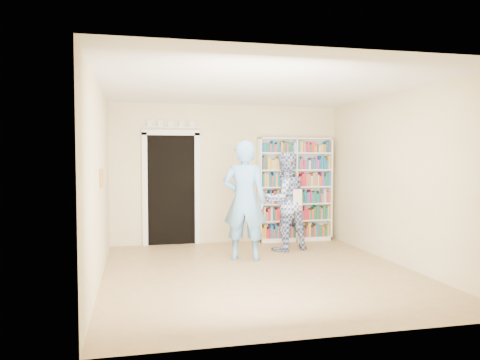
# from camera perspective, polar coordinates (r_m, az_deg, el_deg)

# --- Properties ---
(floor) EXTENTS (5.00, 5.00, 0.00)m
(floor) POSITION_cam_1_polar(r_m,az_deg,el_deg) (6.98, 2.51, -11.20)
(floor) COLOR #957048
(floor) RESTS_ON ground
(ceiling) EXTENTS (5.00, 5.00, 0.00)m
(ceiling) POSITION_cam_1_polar(r_m,az_deg,el_deg) (6.84, 2.56, 11.29)
(ceiling) COLOR white
(ceiling) RESTS_ON wall_back
(wall_back) EXTENTS (4.50, 0.00, 4.50)m
(wall_back) POSITION_cam_1_polar(r_m,az_deg,el_deg) (9.21, -1.56, 0.74)
(wall_back) COLOR beige
(wall_back) RESTS_ON floor
(wall_left) EXTENTS (0.00, 5.00, 5.00)m
(wall_left) POSITION_cam_1_polar(r_m,az_deg,el_deg) (6.56, -16.80, -0.30)
(wall_left) COLOR beige
(wall_left) RESTS_ON floor
(wall_right) EXTENTS (0.00, 5.00, 5.00)m
(wall_right) POSITION_cam_1_polar(r_m,az_deg,el_deg) (7.68, 18.95, 0.13)
(wall_right) COLOR beige
(wall_right) RESTS_ON floor
(bookshelf) EXTENTS (1.50, 0.28, 2.06)m
(bookshelf) POSITION_cam_1_polar(r_m,az_deg,el_deg) (9.43, 6.70, -1.10)
(bookshelf) COLOR white
(bookshelf) RESTS_ON floor
(doorway) EXTENTS (1.10, 0.08, 2.43)m
(doorway) POSITION_cam_1_polar(r_m,az_deg,el_deg) (9.05, -8.38, -0.41)
(doorway) COLOR black
(doorway) RESTS_ON floor
(wall_art) EXTENTS (0.03, 0.25, 0.25)m
(wall_art) POSITION_cam_1_polar(r_m,az_deg,el_deg) (6.75, -16.51, 0.22)
(wall_art) COLOR brown
(wall_art) RESTS_ON wall_left
(man_blue) EXTENTS (0.83, 0.69, 1.96)m
(man_blue) POSITION_cam_1_polar(r_m,az_deg,el_deg) (7.64, 0.56, -2.52)
(man_blue) COLOR #64A3DF
(man_blue) RESTS_ON floor
(man_plaid) EXTENTS (1.01, 0.87, 1.78)m
(man_plaid) POSITION_cam_1_polar(r_m,az_deg,el_deg) (8.48, 5.45, -2.57)
(man_plaid) COLOR #304893
(man_plaid) RESTS_ON floor
(paper_sheet) EXTENTS (0.19, 0.09, 0.29)m
(paper_sheet) POSITION_cam_1_polar(r_m,az_deg,el_deg) (8.27, 7.04, -2.13)
(paper_sheet) COLOR white
(paper_sheet) RESTS_ON man_plaid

